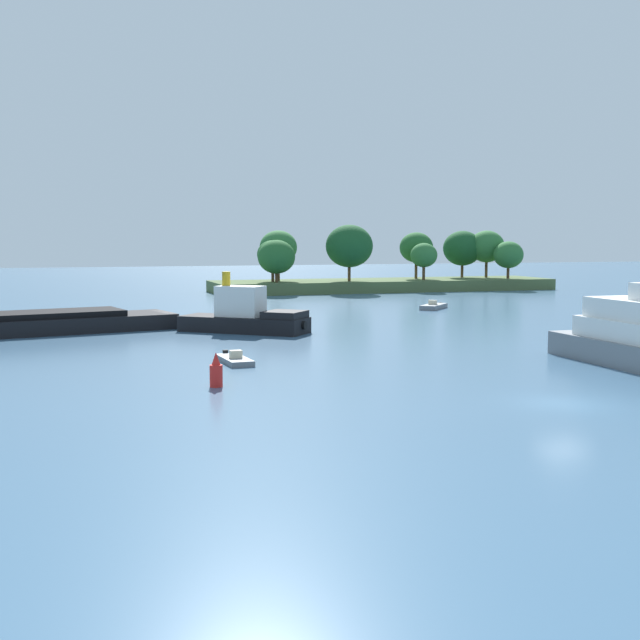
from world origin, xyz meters
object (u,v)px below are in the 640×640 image
(tugboat, at_px, (246,317))
(small_motorboat, at_px, (234,360))
(channel_buoy_red, at_px, (216,372))
(fishing_skiff, at_px, (434,306))

(tugboat, distance_m, small_motorboat, 17.62)
(tugboat, xyz_separation_m, channel_buoy_red, (-7.19, -25.23, -0.51))
(channel_buoy_red, bearing_deg, fishing_skiff, 52.05)
(fishing_skiff, bearing_deg, channel_buoy_red, -127.95)
(fishing_skiff, xyz_separation_m, tugboat, (-25.24, -16.35, 1.03))
(small_motorboat, bearing_deg, tugboat, 75.19)
(fishing_skiff, height_order, tugboat, tugboat)
(fishing_skiff, distance_m, tugboat, 30.09)
(channel_buoy_red, bearing_deg, small_motorboat, 71.85)
(tugboat, bearing_deg, channel_buoy_red, -105.91)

